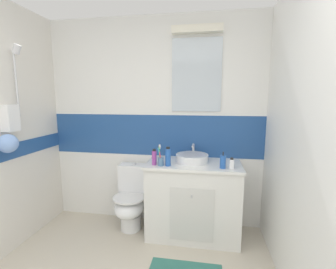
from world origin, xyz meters
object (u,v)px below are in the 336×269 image
Objects in this scene: soap_dispenser at (223,162)px; toothbrush_cup at (161,160)px; sink_basin at (192,158)px; deodorant_spray_can at (154,157)px; shampoo_bottle_tall at (168,157)px; toilet at (131,199)px; perfume_flask_small at (232,163)px.

toothbrush_cup is at bearing -178.76° from soap_dispenser.
sink_basin reaches higher than soap_dispenser.
toothbrush_cup is 0.64m from soap_dispenser.
toothbrush_cup is at bearing -146.58° from sink_basin.
soap_dispenser reaches higher than deodorant_spray_can.
soap_dispenser is 0.56m from shampoo_bottle_tall.
soap_dispenser is at bearing 0.35° from shampoo_bottle_tall.
shampoo_bottle_tall is (-0.56, -0.00, 0.03)m from soap_dispenser.
toothbrush_cup is 1.13× the size of shampoo_bottle_tall.
perfume_flask_small reaches higher than toilet.
perfume_flask_small is at bearing 1.17° from toothbrush_cup.
sink_basin reaches higher than deodorant_spray_can.
toilet is 6.69× the size of perfume_flask_small.
soap_dispenser is at bearing 1.24° from toothbrush_cup.
perfume_flask_small is at bearing 0.38° from shampoo_bottle_tall.
toothbrush_cup is 0.08m from deodorant_spray_can.
deodorant_spray_can is at bearing -28.19° from toilet.
toothbrush_cup reaches higher than shampoo_bottle_tall.
sink_basin is 1.76× the size of toothbrush_cup.
shampoo_bottle_tall is at bearing 7.69° from toothbrush_cup.
shampoo_bottle_tall is at bearing -4.72° from deodorant_spray_can.
soap_dispenser is 1.52× the size of perfume_flask_small.
perfume_flask_small is (0.65, 0.00, -0.04)m from shampoo_bottle_tall.
toothbrush_cup is 1.32× the size of soap_dispenser.
sink_basin is 0.45m from perfume_flask_small.
sink_basin is 2.32× the size of soap_dispenser.
toilet is 0.68m from deodorant_spray_can.
sink_basin is at bearing 25.44° from deodorant_spray_can.
shampoo_bottle_tall is 1.18× the size of deodorant_spray_can.
sink_basin is 3.52× the size of perfume_flask_small.
toothbrush_cup is at bearing -26.30° from toilet.
deodorant_spray_can is at bearing -154.56° from sink_basin.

